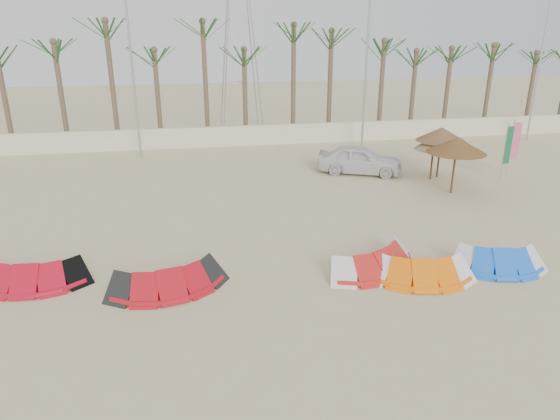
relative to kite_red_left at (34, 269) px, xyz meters
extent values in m
plane|color=#C0B48A|center=(8.06, -4.53, -0.42)|extent=(120.00, 120.00, 0.00)
cube|color=beige|center=(8.06, 17.47, 0.23)|extent=(60.00, 0.30, 1.30)
cylinder|color=brown|center=(-5.94, 18.97, 2.83)|extent=(0.32, 0.32, 6.50)
cylinder|color=brown|center=(4.06, 18.97, 2.83)|extent=(0.32, 0.32, 6.50)
ellipsoid|color=#194719|center=(4.06, 18.97, 6.08)|extent=(4.00, 4.00, 2.40)
cylinder|color=brown|center=(14.06, 18.97, 2.83)|extent=(0.32, 0.32, 6.50)
ellipsoid|color=#194719|center=(14.06, 18.97, 6.08)|extent=(4.00, 4.00, 2.40)
cylinder|color=brown|center=(24.06, 18.97, 2.83)|extent=(0.32, 0.32, 6.50)
ellipsoid|color=#194719|center=(24.06, 18.97, 6.08)|extent=(4.00, 4.00, 2.40)
cylinder|color=brown|center=(32.06, 18.97, 2.83)|extent=(0.32, 0.32, 6.50)
cylinder|color=#A5A8AD|center=(2.06, 15.47, 5.08)|extent=(0.14, 0.14, 11.00)
cylinder|color=#A5A8AD|center=(16.06, 15.47, 5.08)|extent=(0.14, 0.14, 11.00)
cylinder|color=#A5A8AD|center=(28.06, 15.47, 5.08)|extent=(0.14, 0.14, 11.00)
cylinder|color=#B60B1F|center=(0.00, -0.31, -0.32)|extent=(3.09, 0.46, 0.20)
cube|color=black|center=(1.39, -0.21, -0.17)|extent=(0.69, 1.15, 0.40)
cylinder|color=#B00F18|center=(4.12, -1.36, -0.32)|extent=(3.21, 0.95, 0.20)
cube|color=black|center=(2.66, -1.26, -0.17)|extent=(0.84, 1.21, 0.40)
cube|color=black|center=(5.58, -1.26, -0.17)|extent=(0.84, 1.21, 0.40)
cylinder|color=red|center=(10.70, -1.23, -0.32)|extent=(2.99, 1.68, 0.20)
cube|color=silver|center=(9.23, -1.13, -0.17)|extent=(1.04, 1.25, 0.40)
cube|color=silver|center=(12.16, -1.13, -0.17)|extent=(1.04, 1.25, 0.40)
cylinder|color=orange|center=(11.85, -2.15, -0.32)|extent=(2.99, 0.82, 0.20)
cube|color=white|center=(10.49, -2.05, -0.17)|extent=(0.82, 1.20, 0.40)
cube|color=white|center=(13.20, -2.05, -0.17)|extent=(0.82, 1.20, 0.40)
cylinder|color=blue|center=(14.67, -1.98, -0.32)|extent=(2.67, 0.78, 0.20)
cube|color=silver|center=(13.46, -1.88, -0.17)|extent=(0.82, 1.20, 0.40)
cube|color=silver|center=(15.88, -1.88, -0.17)|extent=(0.82, 1.20, 0.40)
cylinder|color=#4C331E|center=(17.20, 8.01, 0.67)|extent=(0.10, 0.10, 2.17)
cone|color=#97854D|center=(17.20, 8.01, 1.51)|extent=(1.94, 1.94, 0.70)
cylinder|color=#4C331E|center=(17.14, 5.72, 0.87)|extent=(0.10, 0.10, 2.57)
cone|color=brown|center=(17.14, 5.72, 1.90)|extent=(2.75, 2.75, 0.70)
cylinder|color=#4C331E|center=(17.71, 8.28, 0.85)|extent=(0.10, 0.10, 2.54)
cone|color=brown|center=(17.71, 8.28, 1.87)|extent=(2.56, 2.56, 0.70)
cylinder|color=#A5A8AD|center=(21.57, 8.01, 1.07)|extent=(0.04, 0.04, 2.97)
cube|color=#D55584|center=(21.79, 8.01, 1.42)|extent=(0.41, 0.11, 1.93)
cylinder|color=#A5A8AD|center=(20.60, 7.12, 1.06)|extent=(0.04, 0.04, 2.96)
cube|color=#125833|center=(20.82, 7.12, 1.42)|extent=(0.42, 0.11, 1.92)
imported|color=silver|center=(13.91, 9.73, 0.34)|extent=(4.81, 3.42, 1.52)
camera|label=1|loc=(5.03, -15.02, 7.14)|focal=32.00mm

